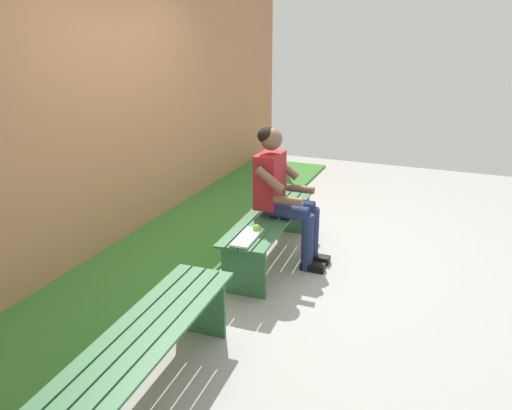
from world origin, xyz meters
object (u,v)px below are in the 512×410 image
object	(u,v)px
bench_near	(271,225)
person_seated	(282,190)
book_open	(247,238)
bench_far	(143,351)
apple	(257,228)

from	to	relation	value
bench_near	person_seated	distance (m)	0.36
bench_near	book_open	xyz separation A→B (m)	(0.62, 0.03, 0.12)
bench_near	book_open	size ratio (longest dim) A/B	4.06
book_open	bench_far	bearing A→B (deg)	-3.66
book_open	bench_near	bearing A→B (deg)	179.68
apple	book_open	size ratio (longest dim) A/B	0.18
bench_far	book_open	bearing A→B (deg)	179.01
apple	person_seated	bearing A→B (deg)	173.80
bench_far	apple	xyz separation A→B (m)	(-1.64, 0.05, 0.15)
apple	bench_near	bearing A→B (deg)	-173.93
bench_near	person_seated	xyz separation A→B (m)	(-0.02, 0.10, 0.35)
apple	book_open	distance (m)	0.16
bench_near	bench_far	xyz separation A→B (m)	(2.10, -0.00, 0.00)
bench_far	apple	bearing A→B (deg)	178.27
apple	book_open	xyz separation A→B (m)	(0.16, -0.02, -0.03)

